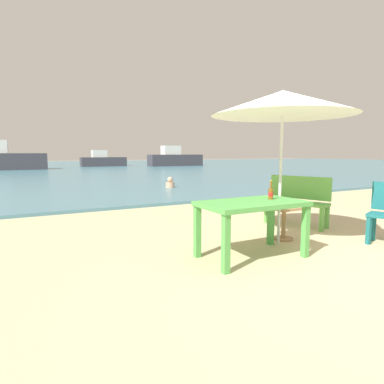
{
  "coord_description": "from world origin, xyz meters",
  "views": [
    {
      "loc": [
        -3.48,
        -2.8,
        1.39
      ],
      "look_at": [
        -0.4,
        3.0,
        0.6
      ],
      "focal_mm": 30.16,
      "sensor_mm": 36.0,
      "label": 1
    }
  ],
  "objects_px": {
    "beer_bottle_amber": "(271,193)",
    "bench_green_left": "(297,198)",
    "boat_tanker": "(175,159)",
    "boat_fishing_trawler": "(103,161)",
    "picnic_table_green": "(252,209)",
    "patio_umbrella": "(283,103)",
    "boat_ferry": "(1,159)",
    "swimmer_person": "(170,183)",
    "side_table_wood": "(284,218)"
  },
  "relations": [
    {
      "from": "bench_green_left",
      "to": "boat_fishing_trawler",
      "type": "relative_size",
      "value": 0.28
    },
    {
      "from": "swimmer_person",
      "to": "boat_fishing_trawler",
      "type": "bearing_deg",
      "value": 83.96
    },
    {
      "from": "picnic_table_green",
      "to": "patio_umbrella",
      "type": "distance_m",
      "value": 1.68
    },
    {
      "from": "swimmer_person",
      "to": "boat_tanker",
      "type": "xyz_separation_m",
      "value": [
        9.1,
        19.12,
        0.58
      ]
    },
    {
      "from": "boat_fishing_trawler",
      "to": "side_table_wood",
      "type": "bearing_deg",
      "value": -97.13
    },
    {
      "from": "bench_green_left",
      "to": "boat_fishing_trawler",
      "type": "xyz_separation_m",
      "value": [
        2.63,
        28.22,
        0.12
      ]
    },
    {
      "from": "patio_umbrella",
      "to": "boat_fishing_trawler",
      "type": "relative_size",
      "value": 0.52
    },
    {
      "from": "boat_tanker",
      "to": "boat_fishing_trawler",
      "type": "bearing_deg",
      "value": 161.49
    },
    {
      "from": "patio_umbrella",
      "to": "beer_bottle_amber",
      "type": "bearing_deg",
      "value": -147.48
    },
    {
      "from": "patio_umbrella",
      "to": "boat_ferry",
      "type": "height_order",
      "value": "boat_ferry"
    },
    {
      "from": "boat_fishing_trawler",
      "to": "boat_ferry",
      "type": "distance_m",
      "value": 9.3
    },
    {
      "from": "picnic_table_green",
      "to": "side_table_wood",
      "type": "height_order",
      "value": "picnic_table_green"
    },
    {
      "from": "boat_tanker",
      "to": "boat_fishing_trawler",
      "type": "height_order",
      "value": "boat_tanker"
    },
    {
      "from": "picnic_table_green",
      "to": "side_table_wood",
      "type": "distance_m",
      "value": 1.16
    },
    {
      "from": "boat_fishing_trawler",
      "to": "boat_tanker",
      "type": "bearing_deg",
      "value": -18.51
    },
    {
      "from": "patio_umbrella",
      "to": "boat_fishing_trawler",
      "type": "bearing_deg",
      "value": 82.4
    },
    {
      "from": "patio_umbrella",
      "to": "boat_tanker",
      "type": "distance_m",
      "value": 28.86
    },
    {
      "from": "side_table_wood",
      "to": "boat_tanker",
      "type": "distance_m",
      "value": 28.59
    },
    {
      "from": "side_table_wood",
      "to": "boat_fishing_trawler",
      "type": "xyz_separation_m",
      "value": [
        3.62,
        28.89,
        0.3
      ]
    },
    {
      "from": "beer_bottle_amber",
      "to": "bench_green_left",
      "type": "bearing_deg",
      "value": 33.58
    },
    {
      "from": "picnic_table_green",
      "to": "patio_umbrella",
      "type": "relative_size",
      "value": 0.61
    },
    {
      "from": "boat_ferry",
      "to": "boat_tanker",
      "type": "bearing_deg",
      "value": 4.11
    },
    {
      "from": "picnic_table_green",
      "to": "swimmer_person",
      "type": "height_order",
      "value": "picnic_table_green"
    },
    {
      "from": "boat_fishing_trawler",
      "to": "beer_bottle_amber",
      "type": "bearing_deg",
      "value": -98.34
    },
    {
      "from": "side_table_wood",
      "to": "swimmer_person",
      "type": "xyz_separation_m",
      "value": [
        1.35,
        7.48,
        -0.11
      ]
    },
    {
      "from": "bench_green_left",
      "to": "swimmer_person",
      "type": "distance_m",
      "value": 6.83
    },
    {
      "from": "picnic_table_green",
      "to": "boat_fishing_trawler",
      "type": "height_order",
      "value": "boat_fishing_trawler"
    },
    {
      "from": "beer_bottle_amber",
      "to": "swimmer_person",
      "type": "relative_size",
      "value": 0.65
    },
    {
      "from": "boat_tanker",
      "to": "bench_green_left",
      "type": "bearing_deg",
      "value": -110.06
    },
    {
      "from": "boat_fishing_trawler",
      "to": "boat_ferry",
      "type": "bearing_deg",
      "value": -158.53
    },
    {
      "from": "boat_fishing_trawler",
      "to": "boat_ferry",
      "type": "height_order",
      "value": "boat_ferry"
    },
    {
      "from": "side_table_wood",
      "to": "patio_umbrella",
      "type": "bearing_deg",
      "value": -147.26
    },
    {
      "from": "side_table_wood",
      "to": "bench_green_left",
      "type": "bearing_deg",
      "value": 34.24
    },
    {
      "from": "beer_bottle_amber",
      "to": "side_table_wood",
      "type": "bearing_deg",
      "value": 32.6
    },
    {
      "from": "bench_green_left",
      "to": "boat_fishing_trawler",
      "type": "bearing_deg",
      "value": 84.68
    },
    {
      "from": "bench_green_left",
      "to": "boat_ferry",
      "type": "xyz_separation_m",
      "value": [
        -6.02,
        24.82,
        0.37
      ]
    },
    {
      "from": "bench_green_left",
      "to": "boat_ferry",
      "type": "distance_m",
      "value": 25.54
    },
    {
      "from": "patio_umbrella",
      "to": "boat_tanker",
      "type": "height_order",
      "value": "patio_umbrella"
    },
    {
      "from": "boat_tanker",
      "to": "boat_ferry",
      "type": "relative_size",
      "value": 0.89
    },
    {
      "from": "side_table_wood",
      "to": "bench_green_left",
      "type": "relative_size",
      "value": 0.43
    },
    {
      "from": "side_table_wood",
      "to": "swimmer_person",
      "type": "relative_size",
      "value": 1.32
    },
    {
      "from": "bench_green_left",
      "to": "patio_umbrella",
      "type": "bearing_deg",
      "value": -146.07
    },
    {
      "from": "beer_bottle_amber",
      "to": "side_table_wood",
      "type": "xyz_separation_m",
      "value": [
        0.68,
        0.44,
        -0.5
      ]
    },
    {
      "from": "boat_fishing_trawler",
      "to": "patio_umbrella",
      "type": "bearing_deg",
      "value": -97.6
    },
    {
      "from": "bench_green_left",
      "to": "swimmer_person",
      "type": "height_order",
      "value": "bench_green_left"
    },
    {
      "from": "picnic_table_green",
      "to": "patio_umbrella",
      "type": "bearing_deg",
      "value": 21.15
    },
    {
      "from": "boat_ferry",
      "to": "patio_umbrella",
      "type": "bearing_deg",
      "value": -79.47
    },
    {
      "from": "beer_bottle_amber",
      "to": "picnic_table_green",
      "type": "bearing_deg",
      "value": -175.45
    },
    {
      "from": "beer_bottle_amber",
      "to": "patio_umbrella",
      "type": "xyz_separation_m",
      "value": [
        0.42,
        0.27,
        1.26
      ]
    },
    {
      "from": "patio_umbrella",
      "to": "picnic_table_green",
      "type": "bearing_deg",
      "value": -158.85
    }
  ]
}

